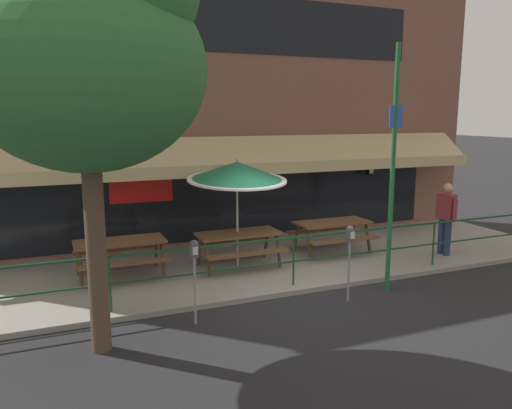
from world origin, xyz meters
The scene contains 13 objects.
ground_plane centered at (0.00, 0.00, 0.00)m, with size 120.00×120.00×0.00m, color #232326.
patio_deck centered at (0.00, 2.00, 0.05)m, with size 15.00×4.00×0.10m, color gray.
restaurant_building centered at (0.00, 4.23, 3.95)m, with size 15.00×1.60×7.96m.
patio_railing centered at (0.00, 0.30, 0.80)m, with size 13.84×0.04×0.97m.
picnic_table_left centered at (-3.04, 2.11, 0.71)m, with size 1.80×1.42×0.76m.
picnic_table_centre centered at (-0.56, 1.84, 0.71)m, with size 1.80×1.42×0.76m.
picnic_table_right centered at (1.92, 2.03, 0.71)m, with size 1.80×1.42×0.76m.
patio_umbrella_centre centered at (-0.56, 1.91, 2.18)m, with size 2.14×2.14×2.38m.
pedestrian_walking centered at (4.29, 0.86, 1.06)m, with size 0.26×0.62×1.71m.
parking_meter_near centered at (-2.21, -0.55, 1.15)m, with size 0.15×0.16×1.42m.
parking_meter_far centered at (0.66, -0.62, 1.15)m, with size 0.15×0.16×1.42m.
street_sign_pole centered at (1.66, -0.45, 2.39)m, with size 0.28×0.09×4.66m.
street_tree_curbside centered at (-3.63, -0.96, 4.14)m, with size 3.24×2.91×5.84m.
Camera 1 is at (-4.26, -8.03, 3.38)m, focal length 35.00 mm.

